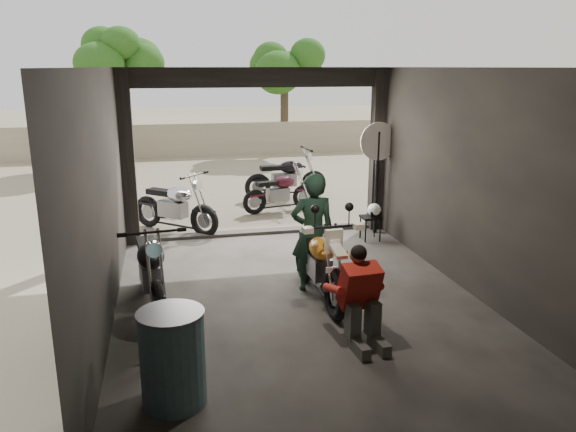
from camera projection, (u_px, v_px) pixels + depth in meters
name	position (u px, v px, depth m)	size (l,w,h in m)	color
ground	(301.00, 305.00, 7.79)	(80.00, 80.00, 0.00)	#7A6D56
garage	(292.00, 207.00, 7.98)	(7.00, 7.13, 3.20)	#2D2B28
boundary_wall	(211.00, 139.00, 20.84)	(18.00, 0.30, 1.20)	gray
tree_left	(117.00, 41.00, 17.92)	(2.20, 2.20, 5.60)	#382B1E
tree_right	(284.00, 57.00, 20.67)	(2.20, 2.20, 5.00)	#382B1E
main_bike	(319.00, 257.00, 7.86)	(0.78, 1.89, 1.26)	white
left_bike	(150.00, 265.00, 7.54)	(0.77, 1.87, 1.27)	black
outside_bike_a	(175.00, 202.00, 11.11)	(0.75, 1.82, 1.23)	black
outside_bike_b	(280.00, 188.00, 12.73)	(0.65, 1.57, 1.07)	#481121
outside_bike_c	(286.00, 174.00, 13.99)	(0.76, 1.84, 1.25)	black
rider	(313.00, 233.00, 8.11)	(0.64, 0.42, 1.76)	black
mechanic	(364.00, 301.00, 6.51)	(0.59, 0.80, 1.16)	red
stool	(370.00, 220.00, 10.58)	(0.35, 0.35, 0.48)	black
helmet	(374.00, 210.00, 10.52)	(0.26, 0.27, 0.25)	white
oil_drum	(173.00, 359.00, 5.39)	(0.63, 0.63, 0.97)	#42656F
sign_post	(378.00, 160.00, 10.77)	(0.73, 0.08, 2.20)	black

